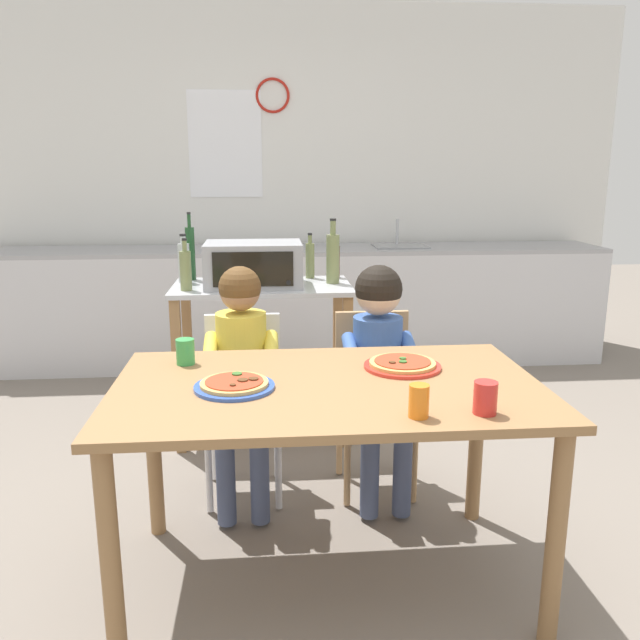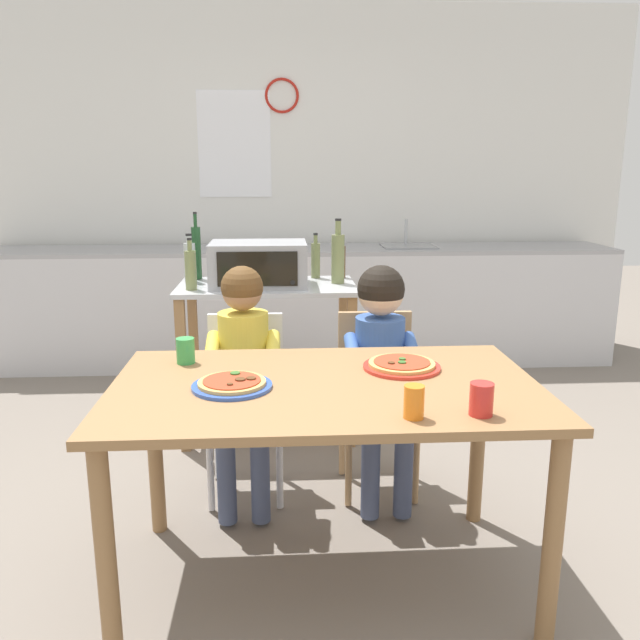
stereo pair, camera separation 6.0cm
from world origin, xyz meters
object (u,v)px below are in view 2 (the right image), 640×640
Objects in this scene: dining_chair_right at (377,388)px; child_in_blue_striped_shirt at (382,351)px; bottle_slim_sauce at (197,252)px; bottle_tall_green_wine at (316,259)px; dining_chair_left at (246,391)px; toaster_oven at (259,264)px; pizza_plate_red_rimmed at (402,365)px; pizza_plate_blue_rimmed at (232,384)px; drinking_cup_green at (186,351)px; bottle_squat_spirits at (338,257)px; child_in_yellow_shirt at (243,359)px; drinking_cup_red at (481,399)px; bottle_dark_olive_oil at (341,260)px; drinking_cup_orange at (414,402)px; kitchen_island_cart at (268,336)px; dining_table at (325,410)px; bottle_brown_beer at (191,269)px; bottle_clear_vinegar at (190,261)px.

dining_chair_right is 0.78× the size of child_in_blue_striped_shirt.
bottle_slim_sauce is 1.47× the size of bottle_tall_green_wine.
bottle_tall_green_wine is 1.05m from dining_chair_left.
bottle_tall_green_wine reaches higher than toaster_oven.
bottle_tall_green_wine is (0.67, -0.00, -0.05)m from bottle_slim_sauce.
dining_chair_right is 2.88× the size of pizza_plate_red_rimmed.
dining_chair_left is 3.03× the size of pizza_plate_blue_rimmed.
pizza_plate_blue_rimmed is 0.35m from drinking_cup_green.
bottle_slim_sauce is at bearing 109.57° from dining_chair_left.
child_in_yellow_shirt is at bearing -120.89° from bottle_squat_spirits.
child_in_blue_striped_shirt is 10.55× the size of drinking_cup_red.
bottle_slim_sauce reaches higher than bottle_dark_olive_oil.
dining_chair_left is 8.17× the size of drinking_cup_orange.
toaster_oven reaches higher than drinking_cup_green.
pizza_plate_blue_rimmed is 2.79× the size of drinking_cup_green.
drinking_cup_red is (0.70, -1.67, -0.16)m from toaster_oven.
bottle_slim_sauce reaches higher than pizza_plate_blue_rimmed.
toaster_oven is 0.63× the size of dining_chair_left.
toaster_oven is 0.52m from bottle_dark_olive_oil.
kitchen_island_cart is 1.36m from pizza_plate_red_rimmed.
bottle_slim_sauce is at bearing 136.66° from dining_chair_right.
bottle_slim_sauce is at bearing 111.39° from dining_table.
child_in_yellow_shirt reaches higher than child_in_blue_striped_shirt.
kitchen_island_cart is 3.57× the size of bottle_brown_beer.
bottle_brown_beer is 0.33× the size of dining_chair_left.
dining_chair_right is 1.10m from drinking_cup_red.
drinking_cup_orange is at bearing -73.40° from toaster_oven.
dining_table is 5.43× the size of pizza_plate_blue_rimmed.
drinking_cup_green is at bearing 141.57° from drinking_cup_orange.
bottle_slim_sauce is 0.47× the size of dining_chair_right.
bottle_clear_vinegar is 1.25m from drinking_cup_green.
dining_table is at bearing -63.99° from bottle_brown_beer.
dining_chair_right is (0.94, -0.77, -0.49)m from bottle_clear_vinegar.
child_in_blue_striped_shirt reaches higher than dining_chair_right.
bottle_tall_green_wine is 0.15m from bottle_dark_olive_oil.
child_in_blue_striped_shirt is at bearing -46.95° from bottle_slim_sauce.
dining_chair_right is at bearing -74.65° from bottle_tall_green_wine.
kitchen_island_cart is 0.67m from dining_chair_left.
bottle_clear_vinegar reaches higher than drinking_cup_orange.
bottle_squat_spirits is 0.79m from bottle_brown_beer.
drinking_cup_green is (-0.80, -0.46, 0.33)m from dining_chair_right.
kitchen_island_cart is at bearing 123.52° from child_in_blue_striped_shirt.
bottle_squat_spirits is at bearing -100.78° from bottle_dark_olive_oil.
drinking_cup_red is at bearing -80.98° from bottle_squat_spirits.
bottle_squat_spirits reaches higher than drinking_cup_orange.
dining_chair_left reaches higher than pizza_plate_blue_rimmed.
dining_table is (-0.20, -1.59, -0.29)m from bottle_dark_olive_oil.
dining_table is at bearing -27.52° from drinking_cup_green.
child_in_blue_striped_shirt is 3.89× the size of pizza_plate_blue_rimmed.
pizza_plate_blue_rimmed is (-0.60, -0.64, 0.08)m from child_in_blue_striped_shirt.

